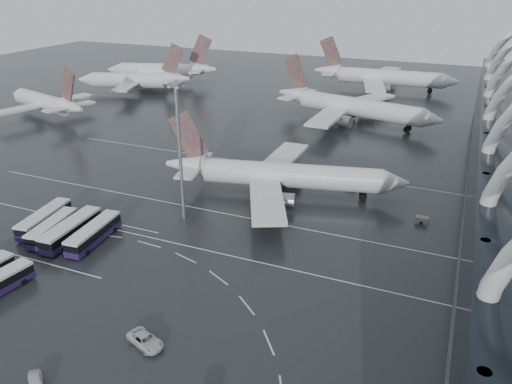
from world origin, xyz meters
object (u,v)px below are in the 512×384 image
at_px(bus_row_near_c, 71,230).
at_px(van_curve_b, 36,383).
at_px(jet_remote_far, 164,71).
at_px(gse_cart_belly_d, 422,220).
at_px(van_curve_a, 145,340).
at_px(floodlight_mast, 179,136).
at_px(airliner_gate_b, 351,107).
at_px(airliner_main, 279,175).
at_px(jet_remote_west, 47,103).
at_px(jet_remote_mid, 136,80).
at_px(gse_cart_belly_c, 268,212).
at_px(airliner_gate_c, 382,77).
at_px(bus_row_near_b, 52,228).
at_px(gse_cart_belly_e, 352,186).
at_px(bus_row_near_a, 44,219).
at_px(bus_row_near_d, 94,233).

xyz_separation_m(bus_row_near_c, van_curve_b, (20.56, -29.03, -1.18)).
bearing_deg(jet_remote_far, gse_cart_belly_d, 125.57).
distance_m(van_curve_a, floodlight_mast, 39.30).
bearing_deg(airliner_gate_b, bus_row_near_c, -92.93).
distance_m(airliner_gate_b, floodlight_mast, 81.24).
xyz_separation_m(airliner_main, airliner_gate_b, (0.97, 61.43, 0.47)).
bearing_deg(jet_remote_west, jet_remote_mid, -83.13).
xyz_separation_m(jet_remote_far, gse_cart_belly_c, (86.83, -98.36, -4.73)).
distance_m(airliner_gate_c, floodlight_mast, 130.62).
distance_m(bus_row_near_b, bus_row_near_c, 3.98).
relative_size(floodlight_mast, gse_cart_belly_e, 12.52).
bearing_deg(airliner_main, van_curve_b, -108.89).
relative_size(airliner_gate_c, van_curve_b, 14.02).
xyz_separation_m(jet_remote_far, bus_row_near_b, (54.26, -121.81, -3.64)).
bearing_deg(jet_remote_far, bus_row_near_c, 99.29).
xyz_separation_m(bus_row_near_a, gse_cart_belly_c, (36.31, 21.48, -1.21)).
bearing_deg(jet_remote_west, floodlight_mast, 165.29).
bearing_deg(airliner_main, bus_row_near_b, -145.84).
height_order(jet_remote_far, floodlight_mast, floodlight_mast).
distance_m(airliner_main, airliner_gate_c, 111.58).
distance_m(jet_remote_far, floodlight_mast, 129.03).
bearing_deg(jet_remote_west, bus_row_near_a, 149.20).
bearing_deg(bus_row_near_a, gse_cart_belly_d, -73.51).
bearing_deg(bus_row_near_b, van_curve_b, -147.81).
height_order(airliner_main, jet_remote_mid, jet_remote_mid).
bearing_deg(bus_row_near_d, jet_remote_mid, 26.40).
xyz_separation_m(jet_remote_west, bus_row_near_a, (56.56, -59.68, -2.88)).
height_order(van_curve_b, gse_cart_belly_c, van_curve_b).
bearing_deg(airliner_gate_b, jet_remote_west, -146.59).
distance_m(airliner_gate_c, bus_row_near_c, 147.27).
xyz_separation_m(jet_remote_mid, van_curve_a, (86.06, -119.30, -4.22)).
height_order(gse_cart_belly_c, gse_cart_belly_e, gse_cart_belly_e).
xyz_separation_m(bus_row_near_d, gse_cart_belly_e, (36.35, 41.58, -1.20)).
xyz_separation_m(airliner_gate_c, jet_remote_far, (-86.91, -23.07, 0.24)).
distance_m(bus_row_near_c, floodlight_mast, 25.38).
bearing_deg(van_curve_b, gse_cart_belly_e, 23.81).
height_order(bus_row_near_b, gse_cart_belly_c, bus_row_near_b).
distance_m(jet_remote_mid, floodlight_mast, 112.93).
bearing_deg(airliner_gate_b, airliner_gate_c, 103.06).
relative_size(bus_row_near_c, van_curve_b, 3.47).
bearing_deg(airliner_gate_b, gse_cart_belly_e, -62.65).
distance_m(van_curve_a, van_curve_b, 13.27).
bearing_deg(gse_cart_belly_c, bus_row_near_c, -141.24).
bearing_deg(floodlight_mast, bus_row_near_a, -148.07).
bearing_deg(floodlight_mast, airliner_main, 53.69).
xyz_separation_m(airliner_gate_c, bus_row_near_d, (-24.28, -143.71, -3.27)).
bearing_deg(bus_row_near_d, airliner_gate_b, -19.67).
relative_size(jet_remote_west, gse_cart_belly_d, 18.04).
bearing_deg(airliner_gate_c, jet_remote_mid, -155.59).
xyz_separation_m(jet_remote_west, jet_remote_mid, (6.24, 40.03, 0.34)).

